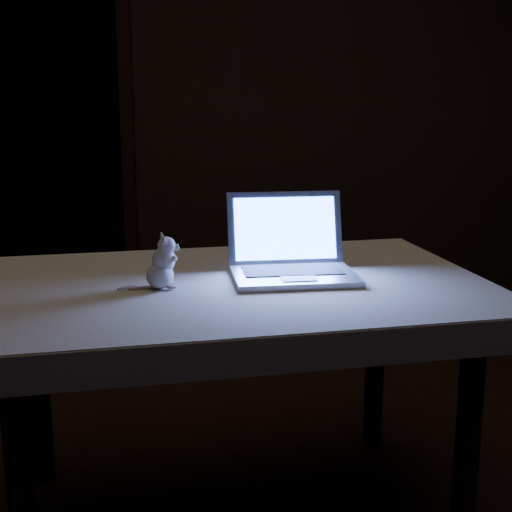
{
  "coord_description": "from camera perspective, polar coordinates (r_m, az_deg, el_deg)",
  "views": [
    {
      "loc": [
        0.09,
        -2.27,
        1.3
      ],
      "look_at": [
        0.14,
        -0.16,
        0.82
      ],
      "focal_mm": 52.0,
      "sensor_mm": 36.0,
      "label": 1
    }
  ],
  "objects": [
    {
      "name": "doorway",
      "position": [
        4.92,
        -15.57,
        9.67
      ],
      "size": [
        1.06,
        0.36,
        2.13
      ],
      "primitive_type": null,
      "color": "black",
      "rests_on": "back_wall"
    },
    {
      "name": "back_wall",
      "position": [
        4.77,
        -2.5,
        12.86
      ],
      "size": [
        4.5,
        0.04,
        2.6
      ],
      "primitive_type": "cube",
      "color": "black",
      "rests_on": "ground"
    },
    {
      "name": "laptop",
      "position": [
        2.16,
        2.99,
        1.33
      ],
      "size": [
        0.39,
        0.35,
        0.24
      ],
      "primitive_type": null,
      "rotation": [
        0.0,
        0.0,
        0.11
      ],
      "color": "#A4A4A8",
      "rests_on": "tablecloth"
    },
    {
      "name": "floor",
      "position": [
        2.62,
        -3.28,
        -16.9
      ],
      "size": [
        5.0,
        5.0,
        0.0
      ],
      "primitive_type": "plane",
      "color": "black",
      "rests_on": "ground"
    },
    {
      "name": "table",
      "position": [
        2.28,
        -1.72,
        -11.18
      ],
      "size": [
        1.52,
        1.14,
        0.74
      ],
      "primitive_type": null,
      "rotation": [
        0.0,
        0.0,
        0.2
      ],
      "color": "black",
      "rests_on": "floor"
    },
    {
      "name": "tablecloth",
      "position": [
        2.17,
        -2.55,
        -3.16
      ],
      "size": [
        1.72,
        1.43,
        0.09
      ],
      "primitive_type": null,
      "rotation": [
        0.0,
        0.0,
        0.35
      ],
      "color": "beige",
      "rests_on": "table"
    },
    {
      "name": "plush_mouse",
      "position": [
        2.09,
        -7.44,
        -0.41
      ],
      "size": [
        0.16,
        0.16,
        0.16
      ],
      "primitive_type": null,
      "rotation": [
        0.0,
        0.0,
        0.57
      ],
      "color": "silver",
      "rests_on": "tablecloth"
    }
  ]
}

